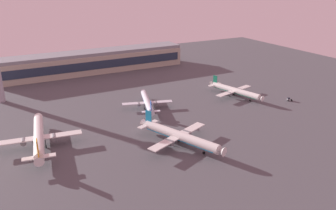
{
  "coord_description": "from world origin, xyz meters",
  "views": [
    {
      "loc": [
        -72.95,
        -123.81,
        70.53
      ],
      "look_at": [
        9.96,
        31.75,
        4.0
      ],
      "focal_mm": 36.58,
      "sensor_mm": 36.0,
      "label": 1
    }
  ],
  "objects_px": {
    "pushback_tug": "(289,99)",
    "airplane_taxiway_distant": "(39,137)",
    "airplane_terminal_side": "(235,91)",
    "airplane_far_stand": "(179,136)",
    "airplane_mid_apron": "(147,102)"
  },
  "relations": [
    {
      "from": "airplane_mid_apron",
      "to": "airplane_far_stand",
      "type": "bearing_deg",
      "value": -80.65
    },
    {
      "from": "airplane_terminal_side",
      "to": "airplane_far_stand",
      "type": "bearing_deg",
      "value": 18.28
    },
    {
      "from": "pushback_tug",
      "to": "airplane_far_stand",
      "type": "bearing_deg",
      "value": 137.82
    },
    {
      "from": "airplane_far_stand",
      "to": "pushback_tug",
      "type": "relative_size",
      "value": 12.29
    },
    {
      "from": "airplane_far_stand",
      "to": "airplane_mid_apron",
      "type": "xyz_separation_m",
      "value": [
        6.68,
        48.09,
        -0.87
      ]
    },
    {
      "from": "airplane_terminal_side",
      "to": "pushback_tug",
      "type": "height_order",
      "value": "airplane_terminal_side"
    },
    {
      "from": "airplane_taxiway_distant",
      "to": "pushback_tug",
      "type": "relative_size",
      "value": 13.33
    },
    {
      "from": "airplane_taxiway_distant",
      "to": "airplane_terminal_side",
      "type": "xyz_separation_m",
      "value": [
        118.09,
        12.91,
        -0.74
      ]
    },
    {
      "from": "airplane_taxiway_distant",
      "to": "airplane_terminal_side",
      "type": "height_order",
      "value": "airplane_taxiway_distant"
    },
    {
      "from": "airplane_far_stand",
      "to": "airplane_mid_apron",
      "type": "height_order",
      "value": "airplane_far_stand"
    },
    {
      "from": "pushback_tug",
      "to": "airplane_taxiway_distant",
      "type": "bearing_deg",
      "value": 122.05
    },
    {
      "from": "airplane_far_stand",
      "to": "airplane_mid_apron",
      "type": "distance_m",
      "value": 48.56
    },
    {
      "from": "airplane_terminal_side",
      "to": "airplane_mid_apron",
      "type": "bearing_deg",
      "value": -22.06
    },
    {
      "from": "airplane_taxiway_distant",
      "to": "pushback_tug",
      "type": "height_order",
      "value": "airplane_taxiway_distant"
    },
    {
      "from": "airplane_mid_apron",
      "to": "pushback_tug",
      "type": "distance_m",
      "value": 85.61
    }
  ]
}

